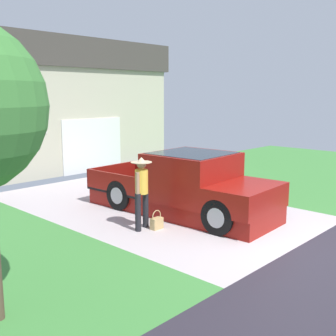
% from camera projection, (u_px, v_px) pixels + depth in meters
% --- Properties ---
extents(pickup_truck, '(2.27, 5.21, 1.60)m').
position_uv_depth(pickup_truck, '(190.00, 188.00, 10.55)').
color(pickup_truck, maroon).
rests_on(pickup_truck, ground).
extents(person_with_hat, '(0.48, 0.48, 1.66)m').
position_uv_depth(person_with_hat, '(142.00, 188.00, 9.35)').
color(person_with_hat, black).
rests_on(person_with_hat, ground).
extents(handbag, '(0.29, 0.16, 0.44)m').
position_uv_depth(handbag, '(157.00, 223.00, 9.50)').
color(handbag, tan).
rests_on(handbag, ground).
extents(house_with_garage, '(9.47, 6.29, 5.17)m').
position_uv_depth(house_with_garage, '(40.00, 104.00, 17.90)').
color(house_with_garage, beige).
rests_on(house_with_garage, ground).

